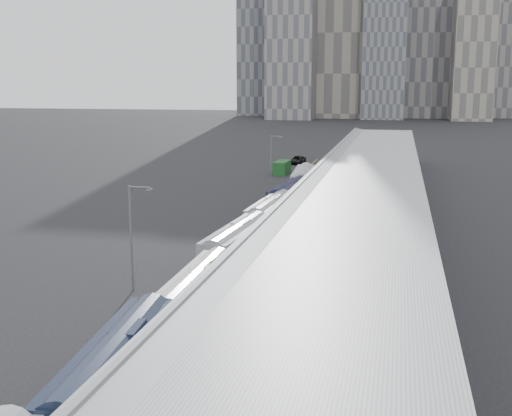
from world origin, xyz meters
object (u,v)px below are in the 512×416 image
(bus_1, at_px, (116,381))
(street_lamp_near, at_px, (133,231))
(bus_5, at_px, (290,199))
(bus_2, at_px, (196,299))
(bus_4, at_px, (270,217))
(shipping_container, at_px, (282,168))
(street_lamp_far, at_px, (272,156))
(bus_3, at_px, (237,248))
(bus_6, at_px, (303,183))
(suv, at_px, (298,160))

(bus_1, relative_size, street_lamp_near, 1.62)
(bus_1, relative_size, bus_5, 1.05)
(bus_2, bearing_deg, bus_4, 89.98)
(bus_5, distance_m, shipping_container, 36.12)
(street_lamp_far, bearing_deg, bus_1, -84.69)
(bus_2, bearing_deg, bus_1, -90.84)
(bus_3, relative_size, street_lamp_near, 1.56)
(street_lamp_far, bearing_deg, bus_5, -73.45)
(bus_1, height_order, bus_4, bus_1)
(bus_3, bearing_deg, bus_4, 93.69)
(bus_4, xyz_separation_m, shipping_container, (-7.20, 47.16, -0.40))
(bus_6, bearing_deg, bus_3, -94.24)
(bus_1, bearing_deg, shipping_container, 89.44)
(bus_1, distance_m, shipping_container, 90.06)
(bus_2, height_order, bus_4, bus_4)
(suv, bearing_deg, bus_2, -84.66)
(bus_1, distance_m, bus_4, 42.58)
(bus_5, bearing_deg, suv, 102.26)
(bus_2, distance_m, shipping_container, 76.70)
(bus_2, bearing_deg, street_lamp_far, 95.53)
(bus_1, xyz_separation_m, bus_2, (-0.00, 13.41, -0.13))
(bus_3, height_order, street_lamp_far, street_lamp_far)
(street_lamp_far, xyz_separation_m, suv, (0.13, 27.71, -3.90))
(bus_6, height_order, street_lamp_near, street_lamp_near)
(bus_1, height_order, street_lamp_near, street_lamp_near)
(bus_2, xyz_separation_m, bus_6, (-0.56, 55.48, 0.09))
(bus_4, height_order, shipping_container, bus_4)
(street_lamp_near, height_order, suv, street_lamp_near)
(bus_2, distance_m, suv, 92.62)
(suv, bearing_deg, bus_6, -78.99)
(bus_5, relative_size, suv, 2.25)
(bus_1, xyz_separation_m, bus_3, (-0.61, 27.67, -0.06))
(bus_1, height_order, suv, bus_1)
(shipping_container, bearing_deg, bus_1, -82.98)
(street_lamp_far, bearing_deg, street_lamp_near, -89.68)
(bus_6, bearing_deg, bus_2, -93.60)
(bus_6, distance_m, suv, 37.45)
(bus_3, bearing_deg, bus_2, -83.18)
(shipping_container, bearing_deg, bus_6, -69.12)
(bus_4, bearing_deg, bus_1, -86.43)
(bus_1, bearing_deg, bus_6, 85.05)
(bus_2, height_order, bus_6, bus_6)
(bus_2, bearing_deg, bus_3, 91.58)
(bus_6, distance_m, street_lamp_near, 50.85)
(bus_4, bearing_deg, bus_2, -86.18)
(bus_3, relative_size, bus_5, 1.01)
(suv, bearing_deg, bus_3, -84.30)
(bus_3, height_order, shipping_container, bus_3)
(bus_6, bearing_deg, street_lamp_far, 121.93)
(shipping_container, bearing_deg, street_lamp_far, -85.94)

